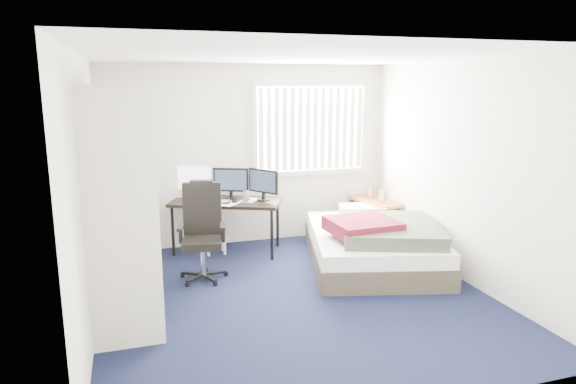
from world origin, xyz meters
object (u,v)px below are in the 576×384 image
(desk, at_px, (227,197))
(bed, at_px, (374,243))
(office_chair, at_px, (203,241))
(nightstand, at_px, (375,205))

(desk, relative_size, bed, 0.67)
(desk, xyz_separation_m, bed, (1.65, -1.09, -0.46))
(office_chair, height_order, bed, office_chair)
(office_chair, bearing_deg, bed, -5.84)
(desk, height_order, bed, desk)
(desk, height_order, office_chair, desk)
(office_chair, bearing_deg, desk, 62.54)
(office_chair, distance_m, bed, 2.12)
(desk, xyz_separation_m, office_chair, (-0.45, -0.88, -0.31))
(nightstand, relative_size, bed, 0.38)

